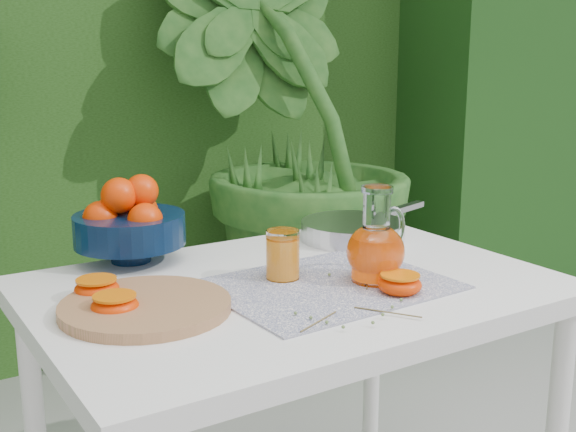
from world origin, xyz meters
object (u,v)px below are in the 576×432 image
white_table (293,321)px  juice_pitcher (376,248)px  cutting_board (146,307)px  saute_pan (354,229)px  fruit_bowl (129,222)px

white_table → juice_pitcher: 0.22m
white_table → juice_pitcher: juice_pitcher is taller
cutting_board → white_table: bearing=0.3°
cutting_board → saute_pan: 0.64m
white_table → juice_pitcher: bearing=-32.2°
fruit_bowl → juice_pitcher: 0.54m
fruit_bowl → juice_pitcher: juice_pitcher is taller
cutting_board → juice_pitcher: (0.44, -0.08, 0.06)m
white_table → fruit_bowl: 0.42m
fruit_bowl → cutting_board: bearing=-105.5°
cutting_board → juice_pitcher: bearing=-10.8°
fruit_bowl → saute_pan: 0.54m
white_table → saute_pan: (0.30, 0.20, 0.11)m
white_table → saute_pan: bearing=33.8°
fruit_bowl → saute_pan: bearing=-12.0°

